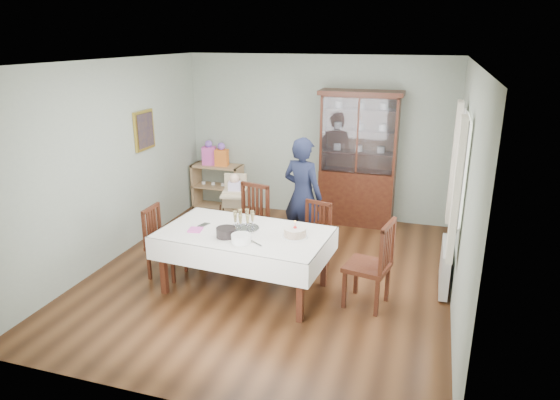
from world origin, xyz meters
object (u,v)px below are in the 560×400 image
at_px(gift_bag_orange, 222,155).
at_px(china_cabinet, 358,157).
at_px(chair_end_left, 166,256).
at_px(birthday_cake, 295,233).
at_px(chair_far_right, 312,249).
at_px(chair_end_right, 368,280).
at_px(sideboard, 218,186).
at_px(gift_bag_pink, 209,154).
at_px(woman, 303,196).
at_px(high_chair, 235,214).
at_px(champagne_tray, 244,224).
at_px(chair_far_left, 248,238).
at_px(dining_table, 245,261).

bearing_deg(gift_bag_orange, china_cabinet, -0.04).
bearing_deg(chair_end_left, birthday_cake, -91.28).
bearing_deg(chair_far_right, chair_end_right, -28.37).
height_order(sideboard, gift_bag_pink, gift_bag_pink).
bearing_deg(birthday_cake, chair_end_right, 3.24).
xyz_separation_m(chair_end_left, woman, (1.48, 1.29, 0.56)).
distance_m(woman, high_chair, 1.18).
bearing_deg(high_chair, gift_bag_pink, 115.51).
relative_size(china_cabinet, chair_end_right, 2.08).
xyz_separation_m(champagne_tray, gift_bag_pink, (-1.69, 2.63, 0.16)).
distance_m(woman, champagne_tray, 1.32).
relative_size(chair_far_left, chair_far_right, 1.17).
xyz_separation_m(chair_far_right, chair_end_right, (0.85, -0.77, 0.05)).
bearing_deg(china_cabinet, sideboard, 179.51).
distance_m(gift_bag_pink, gift_bag_orange, 0.24).
distance_m(chair_end_left, high_chair, 1.49).
height_order(sideboard, champagne_tray, champagne_tray).
bearing_deg(chair_end_left, china_cabinet, -37.80).
relative_size(sideboard, high_chair, 0.87).
distance_m(chair_end_left, chair_end_right, 2.60).
distance_m(sideboard, woman, 2.43).
distance_m(champagne_tray, gift_bag_pink, 3.13).
height_order(champagne_tray, gift_bag_pink, gift_bag_pink).
xyz_separation_m(dining_table, chair_far_left, (-0.28, 0.85, -0.07)).
bearing_deg(chair_far_right, high_chair, 168.25).
height_order(sideboard, chair_end_right, chair_end_right).
relative_size(sideboard, chair_far_right, 1.01).
bearing_deg(woman, birthday_cake, 119.39).
bearing_deg(dining_table, gift_bag_pink, 122.35).
bearing_deg(dining_table, gift_bag_orange, 118.56).
height_order(dining_table, gift_bag_orange, gift_bag_orange).
distance_m(dining_table, birthday_cake, 0.76).
bearing_deg(champagne_tray, chair_far_left, 108.05).
relative_size(woman, gift_bag_pink, 3.85).
bearing_deg(champagne_tray, gift_bag_orange, 118.74).
bearing_deg(gift_bag_orange, chair_far_right, -41.60).
relative_size(high_chair, champagne_tray, 2.81).
bearing_deg(chair_end_right, chair_end_left, -78.15).
bearing_deg(champagne_tray, chair_far_right, 48.70).
xyz_separation_m(woman, gift_bag_orange, (-1.84, 1.37, 0.15)).
height_order(chair_end_left, gift_bag_orange, gift_bag_orange).
xyz_separation_m(dining_table, sideboard, (-1.58, 2.73, 0.02)).
distance_m(sideboard, high_chair, 1.51).
height_order(woman, gift_bag_orange, woman).
bearing_deg(dining_table, chair_end_right, 2.83).
distance_m(china_cabinet, high_chair, 2.18).
bearing_deg(china_cabinet, chair_end_left, -127.44).
relative_size(chair_far_right, gift_bag_orange, 2.17).
relative_size(champagne_tray, birthday_cake, 1.23).
relative_size(chair_far_right, chair_end_left, 0.96).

